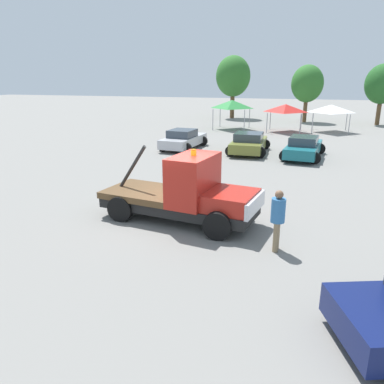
{
  "coord_description": "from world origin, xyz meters",
  "views": [
    {
      "loc": [
        4.08,
        -11.48,
        4.74
      ],
      "look_at": [
        0.5,
        0.0,
        1.05
      ],
      "focal_mm": 35.0,
      "sensor_mm": 36.0,
      "label": 1
    }
  ],
  "objects_px": {
    "parked_car_silver": "(183,139)",
    "canopy_tent_red": "(286,108)",
    "person_near_truck": "(278,216)",
    "canopy_tent_white": "(331,109)",
    "tow_truck": "(187,194)",
    "tree_center": "(382,84)",
    "tree_left": "(233,76)",
    "tree_right": "(307,84)",
    "canopy_tent_green": "(232,104)",
    "parked_car_teal": "(304,147)",
    "traffic_cone": "(217,185)",
    "parked_car_olive": "(249,143)"
  },
  "relations": [
    {
      "from": "parked_car_olive",
      "to": "tree_left",
      "type": "relative_size",
      "value": 0.61
    },
    {
      "from": "person_near_truck",
      "to": "parked_car_silver",
      "type": "distance_m",
      "value": 16.28
    },
    {
      "from": "canopy_tent_white",
      "to": "tree_left",
      "type": "height_order",
      "value": "tree_left"
    },
    {
      "from": "person_near_truck",
      "to": "canopy_tent_red",
      "type": "distance_m",
      "value": 25.2
    },
    {
      "from": "canopy_tent_white",
      "to": "person_near_truck",
      "type": "bearing_deg",
      "value": -95.16
    },
    {
      "from": "tree_left",
      "to": "tree_center",
      "type": "distance_m",
      "value": 16.05
    },
    {
      "from": "tow_truck",
      "to": "traffic_cone",
      "type": "relative_size",
      "value": 10.28
    },
    {
      "from": "tree_right",
      "to": "traffic_cone",
      "type": "bearing_deg",
      "value": -95.93
    },
    {
      "from": "parked_car_silver",
      "to": "canopy_tent_red",
      "type": "height_order",
      "value": "canopy_tent_red"
    },
    {
      "from": "parked_car_silver",
      "to": "tree_right",
      "type": "relative_size",
      "value": 0.76
    },
    {
      "from": "tow_truck",
      "to": "canopy_tent_white",
      "type": "height_order",
      "value": "tow_truck"
    },
    {
      "from": "canopy_tent_white",
      "to": "traffic_cone",
      "type": "xyz_separation_m",
      "value": [
        -5.34,
        -21.06,
        -1.83
      ]
    },
    {
      "from": "tow_truck",
      "to": "parked_car_teal",
      "type": "distance_m",
      "value": 12.76
    },
    {
      "from": "tow_truck",
      "to": "person_near_truck",
      "type": "xyz_separation_m",
      "value": [
        3.12,
        -1.39,
        0.06
      ]
    },
    {
      "from": "tree_left",
      "to": "person_near_truck",
      "type": "bearing_deg",
      "value": -76.55
    },
    {
      "from": "canopy_tent_red",
      "to": "canopy_tent_white",
      "type": "height_order",
      "value": "canopy_tent_red"
    },
    {
      "from": "person_near_truck",
      "to": "canopy_tent_white",
      "type": "height_order",
      "value": "canopy_tent_white"
    },
    {
      "from": "canopy_tent_white",
      "to": "traffic_cone",
      "type": "bearing_deg",
      "value": -104.23
    },
    {
      "from": "person_near_truck",
      "to": "canopy_tent_green",
      "type": "distance_m",
      "value": 26.4
    },
    {
      "from": "traffic_cone",
      "to": "tow_truck",
      "type": "bearing_deg",
      "value": -92.27
    },
    {
      "from": "parked_car_silver",
      "to": "canopy_tent_white",
      "type": "height_order",
      "value": "canopy_tent_white"
    },
    {
      "from": "tow_truck",
      "to": "person_near_truck",
      "type": "relative_size",
      "value": 3.16
    },
    {
      "from": "parked_car_silver",
      "to": "canopy_tent_red",
      "type": "xyz_separation_m",
      "value": [
        6.07,
        10.75,
        1.46
      ]
    },
    {
      "from": "person_near_truck",
      "to": "parked_car_teal",
      "type": "height_order",
      "value": "person_near_truck"
    },
    {
      "from": "canopy_tent_red",
      "to": "tree_right",
      "type": "distance_m",
      "value": 9.11
    },
    {
      "from": "parked_car_teal",
      "to": "traffic_cone",
      "type": "height_order",
      "value": "parked_car_teal"
    },
    {
      "from": "parked_car_teal",
      "to": "canopy_tent_green",
      "type": "height_order",
      "value": "canopy_tent_green"
    },
    {
      "from": "parked_car_silver",
      "to": "parked_car_teal",
      "type": "height_order",
      "value": "same"
    },
    {
      "from": "parked_car_silver",
      "to": "tree_left",
      "type": "bearing_deg",
      "value": 7.07
    },
    {
      "from": "parked_car_silver",
      "to": "canopy_tent_green",
      "type": "relative_size",
      "value": 1.54
    },
    {
      "from": "person_near_truck",
      "to": "parked_car_silver",
      "type": "height_order",
      "value": "person_near_truck"
    },
    {
      "from": "canopy_tent_green",
      "to": "person_near_truck",
      "type": "bearing_deg",
      "value": -75.68
    },
    {
      "from": "tow_truck",
      "to": "canopy_tent_white",
      "type": "xyz_separation_m",
      "value": [
        5.49,
        24.84,
        1.11
      ]
    },
    {
      "from": "tow_truck",
      "to": "tree_left",
      "type": "xyz_separation_m",
      "value": [
        -5.41,
        34.28,
        3.9
      ]
    },
    {
      "from": "person_near_truck",
      "to": "parked_car_teal",
      "type": "distance_m",
      "value": 13.66
    },
    {
      "from": "canopy_tent_green",
      "to": "traffic_cone",
      "type": "xyz_separation_m",
      "value": [
        3.55,
        -20.37,
        -2.08
      ]
    },
    {
      "from": "parked_car_teal",
      "to": "canopy_tent_white",
      "type": "height_order",
      "value": "canopy_tent_white"
    },
    {
      "from": "canopy_tent_green",
      "to": "tree_center",
      "type": "xyz_separation_m",
      "value": [
        13.84,
        7.74,
        1.76
      ]
    },
    {
      "from": "parked_car_silver",
      "to": "parked_car_olive",
      "type": "bearing_deg",
      "value": -87.51
    },
    {
      "from": "tree_center",
      "to": "tree_left",
      "type": "bearing_deg",
      "value": 171.46
    },
    {
      "from": "canopy_tent_green",
      "to": "tree_center",
      "type": "bearing_deg",
      "value": 29.23
    },
    {
      "from": "person_near_truck",
      "to": "parked_car_olive",
      "type": "xyz_separation_m",
      "value": [
        -3.06,
        14.2,
        -0.38
      ]
    },
    {
      "from": "parked_car_teal",
      "to": "tree_right",
      "type": "xyz_separation_m",
      "value": [
        -0.39,
        20.23,
        3.43
      ]
    },
    {
      "from": "tree_center",
      "to": "tree_right",
      "type": "bearing_deg",
      "value": 175.41
    },
    {
      "from": "parked_car_silver",
      "to": "tree_center",
      "type": "distance_m",
      "value": 24.35
    },
    {
      "from": "canopy_tent_green",
      "to": "tree_right",
      "type": "bearing_deg",
      "value": 51.92
    },
    {
      "from": "person_near_truck",
      "to": "canopy_tent_white",
      "type": "distance_m",
      "value": 26.36
    },
    {
      "from": "canopy_tent_white",
      "to": "canopy_tent_red",
      "type": "bearing_deg",
      "value": -164.29
    },
    {
      "from": "parked_car_silver",
      "to": "traffic_cone",
      "type": "height_order",
      "value": "parked_car_silver"
    },
    {
      "from": "canopy_tent_red",
      "to": "tree_right",
      "type": "xyz_separation_m",
      "value": [
        1.57,
        8.75,
        1.97
      ]
    }
  ]
}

